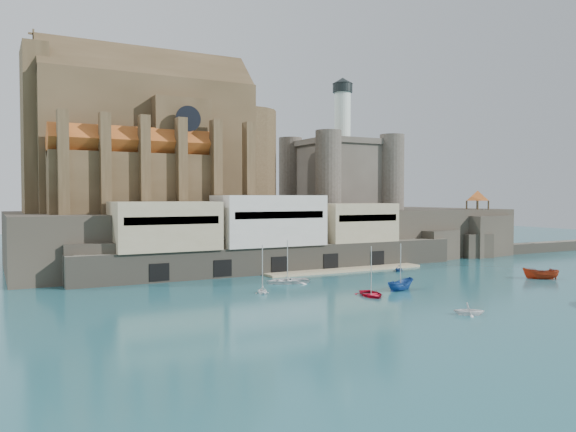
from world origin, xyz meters
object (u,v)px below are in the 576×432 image
at_px(boat_1, 469,315).
at_px(boat_2, 400,290).
at_px(castle_keep, 340,171).
at_px(church, 157,147).
at_px(boat_0, 371,296).
at_px(pavilion, 478,197).

height_order(boat_1, boat_2, boat_2).
relative_size(castle_keep, boat_2, 5.92).
xyz_separation_m(church, castle_keep, (40.21, -0.78, -3.81)).
bearing_deg(boat_0, pavilion, 46.24).
distance_m(pavilion, boat_2, 54.46).
distance_m(church, pavilion, 68.65).
distance_m(church, boat_1, 66.63).
bearing_deg(castle_keep, boat_2, -113.34).
bearing_deg(pavilion, boat_0, -149.43).
distance_m(church, boat_0, 53.18).
relative_size(church, castle_keep, 1.60).
relative_size(church, boat_0, 8.95).
distance_m(castle_keep, boat_2, 50.77).
bearing_deg(pavilion, church, 166.52).
bearing_deg(pavilion, boat_1, -137.50).
bearing_deg(boat_0, boat_1, -65.34).
distance_m(church, castle_keep, 40.39).
bearing_deg(church, pavilion, -13.48).
bearing_deg(boat_1, pavilion, -12.68).
distance_m(church, boat_2, 53.93).
distance_m(boat_0, boat_2, 6.35).
xyz_separation_m(church, boat_2, (21.45, -44.26, -22.13)).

